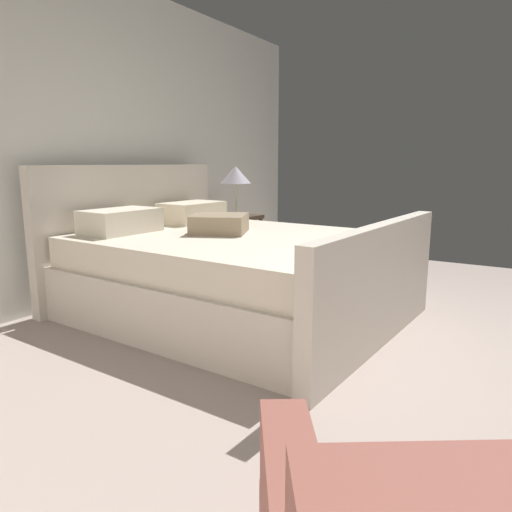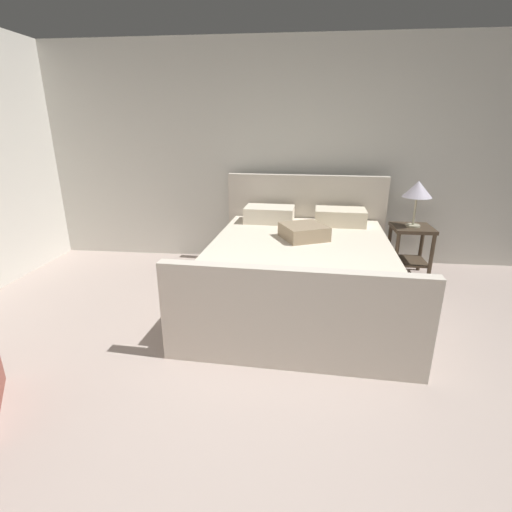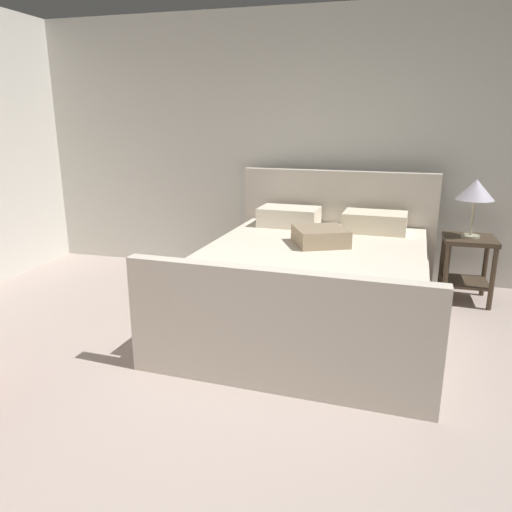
% 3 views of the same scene
% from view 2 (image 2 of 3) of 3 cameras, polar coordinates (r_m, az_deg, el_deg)
% --- Properties ---
extents(ground_plane, '(6.21, 6.36, 0.02)m').
position_cam_2_polar(ground_plane, '(2.37, 2.07, -26.95)').
color(ground_plane, '#B19E94').
extents(wall_back, '(6.33, 0.12, 2.68)m').
position_cam_2_polar(wall_back, '(4.89, 5.24, 14.92)').
color(wall_back, silver).
rests_on(wall_back, ground).
extents(bed, '(2.03, 2.43, 1.13)m').
position_cam_2_polar(bed, '(3.80, 6.63, -1.82)').
color(bed, beige).
rests_on(bed, ground).
extents(nightstand_right, '(0.44, 0.44, 0.60)m').
position_cam_2_polar(nightstand_right, '(4.73, 22.29, 1.85)').
color(nightstand_right, '#3F3224').
rests_on(nightstand_right, ground).
extents(table_lamp_right, '(0.32, 0.32, 0.52)m').
position_cam_2_polar(table_lamp_right, '(4.60, 23.24, 9.12)').
color(table_lamp_right, '#B7B293').
rests_on(table_lamp_right, nightstand_right).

